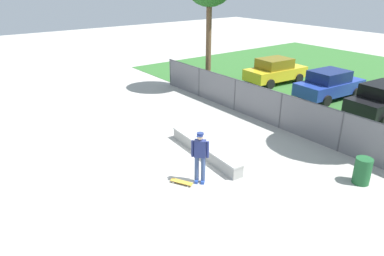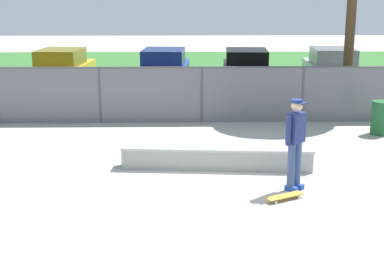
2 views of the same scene
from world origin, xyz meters
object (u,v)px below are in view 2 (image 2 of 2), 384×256
Objects in this scene: concrete_ledge at (217,158)px; trash_bin at (381,118)px; skateboard at (285,196)px; car_blue at (164,69)px; car_silver at (332,68)px; skateboarder at (295,140)px; car_black at (246,70)px; car_yellow at (62,69)px.

concrete_ledge is 5.64m from trash_bin.
skateboard is 0.19× the size of car_blue.
car_silver reaches higher than trash_bin.
car_blue reaches higher than trash_bin.
skateboarder reaches higher than skateboard.
skateboard is 0.19× the size of car_silver.
car_blue is 1.00× the size of car_black.
car_blue is at bearing 98.07° from concrete_ledge.
concrete_ledge is 0.99× the size of car_yellow.
skateboard is at bearing -115.81° from skateboarder.
car_silver is at bearing 71.37° from skateboard.
car_black is (0.37, 11.47, -0.19)m from skateboarder.
concrete_ledge is 10.43m from car_blue.
car_silver is at bearing 1.89° from car_blue.
skateboard is (-0.28, -0.57, -0.96)m from skateboarder.
car_yellow is at bearing 177.83° from car_black.
car_black is 7.69m from trash_bin.
concrete_ledge is 11.85m from car_silver.
car_yellow is at bearing 144.52° from trash_bin.
car_blue and car_silver have the same top height.
concrete_ledge is 0.99× the size of car_blue.
skateboard is 0.19× the size of car_black.
car_blue is at bearing 176.13° from car_black.
concrete_ledge is at bearing -81.93° from car_blue.
car_black is 3.59m from car_silver.
skateboard is at bearing -61.29° from car_yellow.
car_silver is (3.57, 0.45, 0.00)m from car_black.
car_blue is 9.62m from trash_bin.
car_yellow reaches higher than concrete_ledge.
skateboard is at bearing -126.02° from trash_bin.
car_black is (7.39, -0.28, 0.00)m from car_yellow.
car_black is at bearing 79.75° from concrete_ledge.
skateboarder is 1.97× the size of trash_bin.
car_blue reaches higher than concrete_ledge.
skateboard is at bearing -77.83° from car_blue.
car_silver is (5.39, 10.54, 0.59)m from concrete_ledge.
car_black is at bearing -3.87° from car_blue.
skateboarder is at bearing -91.84° from car_black.
car_silver is at bearing 7.16° from car_black.
skateboarder is 13.69m from car_yellow.
car_blue is (-2.64, 12.26, 0.77)m from skateboard.
skateboarder reaches higher than car_blue.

